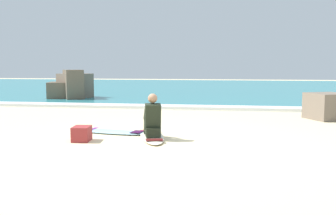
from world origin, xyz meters
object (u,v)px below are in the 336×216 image
(surfer_seated, at_px, (153,120))
(shoreline_rock, at_px, (327,106))
(surfboard_spare_near, at_px, (113,132))
(surfboard_main, at_px, (152,136))
(beach_bag, at_px, (82,134))

(surfer_seated, xyz_separation_m, shoreline_rock, (4.59, 4.06, -0.04))
(surfer_seated, xyz_separation_m, surfboard_spare_near, (-1.11, 0.60, -0.40))
(surfer_seated, relative_size, shoreline_rock, 0.87)
(surfboard_spare_near, relative_size, shoreline_rock, 1.92)
(surfboard_main, xyz_separation_m, beach_bag, (-1.41, -0.68, 0.12))
(surfboard_main, relative_size, surfer_seated, 2.29)
(surfboard_spare_near, height_order, beach_bag, beach_bag)
(shoreline_rock, distance_m, beach_bag, 7.58)
(surfboard_main, height_order, shoreline_rock, shoreline_rock)
(surfer_seated, relative_size, surfboard_spare_near, 0.45)
(surfboard_main, relative_size, surfboard_spare_near, 1.03)
(surfer_seated, xyz_separation_m, beach_bag, (-1.47, -0.48, -0.28))
(surfer_seated, distance_m, beach_bag, 1.57)
(surfboard_main, xyz_separation_m, shoreline_rock, (4.65, 3.86, 0.36))
(shoreline_rock, xyz_separation_m, beach_bag, (-6.06, -4.54, -0.24))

